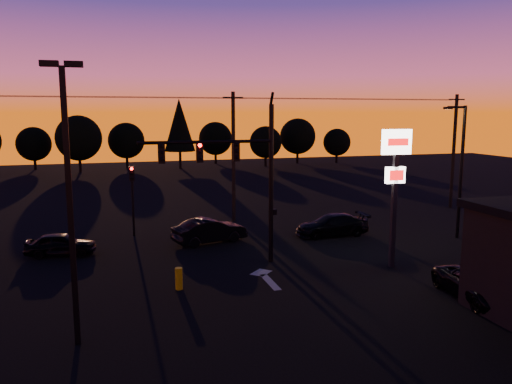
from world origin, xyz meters
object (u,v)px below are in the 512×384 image
Objects in this scene: parking_lot_light at (69,187)px; pylon_sign at (395,169)px; suv_parked at (479,285)px; car_right at (332,225)px; car_mid at (210,231)px; secondary_signal at (132,191)px; bollard at (179,279)px; car_left at (61,244)px; streetlight at (460,166)px; traffic_signal_mast at (240,167)px.

pylon_sign is at bearing 17.23° from parking_lot_light.
car_right is at bearing 101.88° from suv_parked.
car_mid is 7.65m from car_right.
car_mid is (6.73, 11.66, -4.55)m from parking_lot_light.
parking_lot_light reaches higher than secondary_signal.
bollard is at bearing 143.11° from car_mid.
car_left reaches higher than bollard.
streetlight is at bearing 21.65° from parking_lot_light.
bollard is at bearing -166.30° from streetlight.
traffic_signal_mast is at bearing -59.08° from car_right.
secondary_signal is 0.94× the size of car_right.
car_mid is at bearing 69.22° from bollard.
car_right is (6.97, 4.21, -4.27)m from traffic_signal_mast.
streetlight is (6.91, 4.00, -0.49)m from pylon_sign.
car_left is (-5.37, 7.00, 0.13)m from bollard.
secondary_signal is 4.52× the size of bollard.
traffic_signal_mast reaches higher than suv_parked.
car_left is at bearing 157.11° from pylon_sign.
secondary_signal is 0.48× the size of parking_lot_light.
secondary_signal is 0.64× the size of pylon_sign.
pylon_sign is at bearing -148.79° from car_mid.
parking_lot_light is at bearing -164.66° from car_left.
secondary_signal is 0.99× the size of suv_parked.
traffic_signal_mast is 9.19m from secondary_signal.
streetlight is (21.41, 8.50, -0.85)m from parking_lot_light.
traffic_signal_mast is at bearing 43.37° from parking_lot_light.
pylon_sign is 0.85× the size of streetlight.
car_left is at bearing 151.74° from suv_parked.
car_right is (7.64, -0.45, -0.05)m from car_mid.
pylon_sign is at bearing 108.04° from suv_parked.
car_mid is 14.94m from suv_parked.
parking_lot_light is at bearing 133.88° from car_mid.
car_right is at bearing 31.15° from traffic_signal_mast.
car_mid is (8.19, 0.42, 0.10)m from car_left.
bollard is 0.22× the size of suv_parked.
secondary_signal is at bearing -42.69° from car_left.
car_mid is at bearing 60.00° from parking_lot_light.
streetlight reaches higher than car_left.
streetlight is 11.34m from suv_parked.
traffic_signal_mast is at bearing -56.81° from secondary_signal.
parking_lot_light is 15.19m from pylon_sign.
parking_lot_light is at bearing -158.35° from streetlight.
suv_parked is (8.13, -7.41, -4.32)m from traffic_signal_mast.
traffic_signal_mast is 1.07× the size of streetlight.
secondary_signal is 14.90m from parking_lot_light.
pylon_sign is 1.48× the size of car_right.
streetlight is at bearing 13.70° from bollard.
streetlight is at bearing -88.88° from car_left.
parking_lot_light is at bearing -52.28° from car_right.
streetlight is (18.91, -5.99, 1.56)m from secondary_signal.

